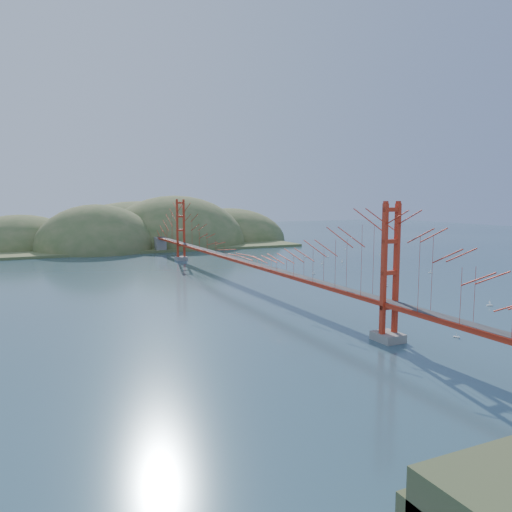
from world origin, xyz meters
name	(u,v)px	position (x,y,z in m)	size (l,w,h in m)	color
ground	(244,285)	(0.00, 0.00, 0.00)	(320.00, 320.00, 0.00)	#284351
bridge	(243,234)	(0.00, 0.18, 7.01)	(2.20, 94.40, 12.00)	gray
far_headlands	(147,243)	(2.21, 68.52, 0.00)	(84.00, 58.00, 25.00)	olive
sailboat_9	(380,254)	(41.14, 21.76, 0.14)	(0.51, 0.53, 0.60)	white
sailboat_12	(300,259)	(20.93, 20.75, 0.14)	(0.52, 0.48, 0.59)	white
sailboat_7	(306,256)	(24.27, 24.12, 0.16)	(0.68, 0.68, 0.74)	white
sailboat_3	(322,263)	(21.60, 13.93, 0.15)	(0.62, 0.62, 0.65)	white
sailboat_4	(342,261)	(26.22, 14.27, 0.15)	(0.67, 0.67, 0.71)	white
sailboat_1	(431,272)	(31.31, -2.79, 0.15)	(0.63, 0.63, 0.68)	white
sailboat_6	(385,285)	(17.01, -9.11, 0.15)	(0.56, 0.59, 0.66)	white
sailboat_0	(314,273)	(13.96, 4.44, 0.14)	(0.55, 0.57, 0.64)	white
sailboat_17	(399,261)	(36.33, 10.26, 0.15)	(0.59, 0.59, 0.67)	white
sailboat_15	(345,249)	(39.75, 32.51, 0.14)	(0.41, 0.49, 0.57)	white
sailboat_10	(456,336)	(6.00, -31.70, 0.14)	(0.55, 0.55, 0.60)	white
sailboat_16	(293,256)	(22.41, 25.93, 0.14)	(0.56, 0.56, 0.59)	white
sailboat_8	(328,256)	(28.42, 22.38, 0.14)	(0.57, 0.57, 0.61)	white
sailboat_extra_1	(490,305)	(19.27, -23.99, 0.16)	(0.65, 0.65, 0.73)	white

